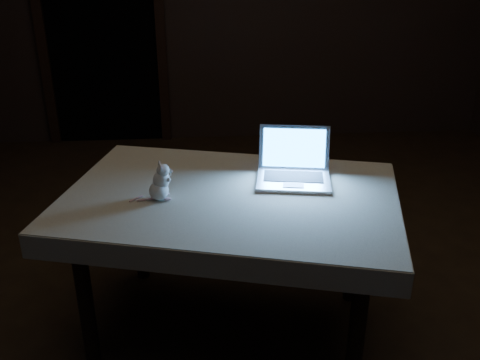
{
  "coord_description": "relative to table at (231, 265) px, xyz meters",
  "views": [
    {
      "loc": [
        -0.32,
        -2.14,
        1.66
      ],
      "look_at": [
        -0.16,
        -0.15,
        0.76
      ],
      "focal_mm": 40.0,
      "sensor_mm": 36.0,
      "label": 1
    }
  ],
  "objects": [
    {
      "name": "floor",
      "position": [
        0.19,
        0.14,
        -0.34
      ],
      "size": [
        5.0,
        5.0,
        0.0
      ],
      "primitive_type": "plane",
      "color": "black",
      "rests_on": "ground"
    },
    {
      "name": "table",
      "position": [
        0.0,
        0.0,
        0.0
      ],
      "size": [
        1.44,
        1.12,
        0.68
      ],
      "primitive_type": null,
      "rotation": [
        0.0,
        0.0,
        -0.26
      ],
      "color": "black",
      "rests_on": "floor"
    },
    {
      "name": "plush_mouse",
      "position": [
        -0.29,
        -0.03,
        0.43
      ],
      "size": [
        0.13,
        0.13,
        0.16
      ],
      "primitive_type": null,
      "rotation": [
        0.0,
        0.0,
        0.14
      ],
      "color": "white",
      "rests_on": "tablecloth"
    },
    {
      "name": "tablecloth",
      "position": [
        -0.09,
        0.03,
        0.3
      ],
      "size": [
        1.42,
        0.99,
        0.1
      ],
      "primitive_type": null,
      "rotation": [
        0.0,
        0.0,
        -0.05
      ],
      "color": "beige",
      "rests_on": "table"
    },
    {
      "name": "laptop",
      "position": [
        0.28,
        0.09,
        0.46
      ],
      "size": [
        0.36,
        0.33,
        0.22
      ],
      "primitive_type": null,
      "rotation": [
        0.0,
        0.0,
        -0.17
      ],
      "color": "silver",
      "rests_on": "tablecloth"
    },
    {
      "name": "doorway",
      "position": [
        -0.91,
        2.64,
        0.72
      ],
      "size": [
        1.06,
        0.36,
        2.13
      ],
      "primitive_type": null,
      "color": "black",
      "rests_on": "back_wall"
    }
  ]
}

